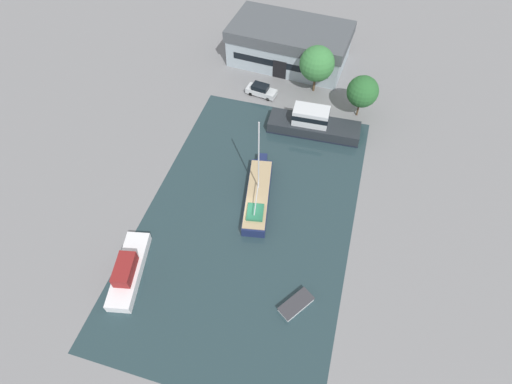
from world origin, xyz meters
TOP-DOWN VIEW (x-y plane):
  - ground_plane at (0.00, 0.00)m, footprint 440.00×440.00m
  - water_canal at (0.00, 0.00)m, footprint 24.13×39.68m
  - warehouse_building at (-2.67, 31.90)m, footprint 19.44×11.63m
  - quay_tree_near_building at (2.84, 25.32)m, footprint 5.15×5.15m
  - quay_tree_by_water at (10.01, 21.50)m, footprint 4.38×4.38m
  - parked_car at (-4.67, 22.04)m, footprint 4.80×2.48m
  - sailboat_moored at (0.29, 2.80)m, footprint 4.53×12.13m
  - motor_cruiser at (4.36, 16.34)m, footprint 12.88×4.18m
  - small_dinghy at (7.74, -9.27)m, footprint 3.46×3.97m
  - cabin_boat at (-10.13, -10.74)m, footprint 4.28×9.16m

SIDE VIEW (x-z plane):
  - ground_plane at x=0.00m, z-range 0.00..0.00m
  - water_canal at x=0.00m, z-range 0.00..0.01m
  - small_dinghy at x=7.74m, z-range 0.01..0.66m
  - sailboat_moored at x=0.29m, z-range -5.21..6.75m
  - parked_car at x=-4.67m, z-range -0.01..1.77m
  - cabin_boat at x=-10.13m, z-range -0.38..2.25m
  - motor_cruiser at x=4.36m, z-range -0.55..3.36m
  - warehouse_building at x=-2.67m, z-range 0.04..6.12m
  - quay_tree_by_water at x=10.01m, z-range 1.01..7.44m
  - quay_tree_near_building at x=2.84m, z-range 1.09..8.44m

